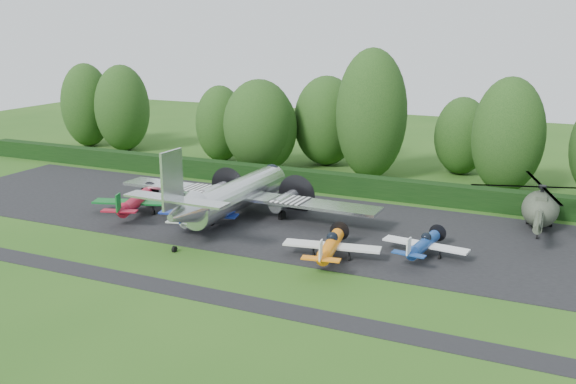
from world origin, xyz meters
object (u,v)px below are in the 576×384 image
at_px(light_plane_white, 197,213).
at_px(light_plane_orange, 331,246).
at_px(helicopter, 541,206).
at_px(light_plane_blue, 424,244).
at_px(light_plane_red, 136,202).
at_px(transport_plane, 236,195).

distance_m(light_plane_white, light_plane_orange, 13.48).
xyz_separation_m(light_plane_orange, helicopter, (13.04, 14.13, 0.84)).
bearing_deg(light_plane_blue, light_plane_red, 173.76).
xyz_separation_m(light_plane_white, helicopter, (26.18, 11.16, 0.88)).
distance_m(light_plane_blue, helicopter, 12.93).
bearing_deg(helicopter, light_plane_white, -155.11).
bearing_deg(light_plane_orange, light_plane_white, 177.03).
distance_m(transport_plane, helicopter, 25.44).
height_order(light_plane_red, light_plane_blue, light_plane_red).
xyz_separation_m(transport_plane, light_plane_white, (-2.09, -2.99, -1.13)).
distance_m(transport_plane, light_plane_white, 3.82).
height_order(transport_plane, light_plane_red, transport_plane).
relative_size(transport_plane, light_plane_white, 3.48).
relative_size(light_plane_white, helicopter, 0.54).
bearing_deg(light_plane_blue, helicopter, 49.79).
height_order(transport_plane, helicopter, transport_plane).
bearing_deg(helicopter, light_plane_red, -159.81).
xyz_separation_m(transport_plane, light_plane_blue, (16.94, -2.56, -1.21)).
distance_m(light_plane_red, light_plane_blue, 25.53).
xyz_separation_m(light_plane_red, helicopter, (32.68, 10.86, 0.70)).
bearing_deg(transport_plane, light_plane_orange, -29.42).
xyz_separation_m(light_plane_white, light_plane_orange, (13.15, -2.97, 0.04)).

